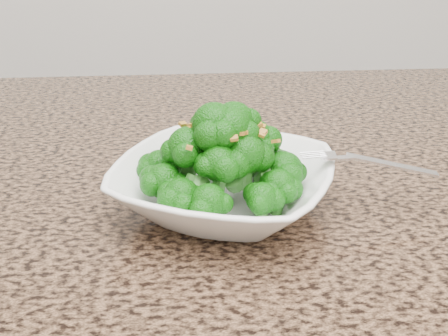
{
  "coord_description": "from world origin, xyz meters",
  "views": [
    {
      "loc": [
        -0.03,
        -0.31,
        1.19
      ],
      "look_at": [
        0.02,
        0.23,
        0.95
      ],
      "focal_mm": 45.0,
      "sensor_mm": 36.0,
      "label": 1
    }
  ],
  "objects": [
    {
      "name": "fork",
      "position": [
        0.15,
        0.22,
        0.96
      ],
      "size": [
        0.17,
        0.04,
        0.01
      ],
      "primitive_type": null,
      "rotation": [
        0.0,
        0.0,
        -0.11
      ],
      "color": "silver",
      "rests_on": "bowl"
    },
    {
      "name": "broccoli_pile",
      "position": [
        0.02,
        0.23,
        1.0
      ],
      "size": [
        0.2,
        0.2,
        0.08
      ],
      "primitive_type": null,
      "color": "#12610B",
      "rests_on": "bowl"
    },
    {
      "name": "granite_counter",
      "position": [
        0.0,
        0.3,
        0.89
      ],
      "size": [
        1.64,
        1.04,
        0.03
      ],
      "primitive_type": "cube",
      "color": "brown",
      "rests_on": "cabinet"
    },
    {
      "name": "bowl",
      "position": [
        0.02,
        0.23,
        0.93
      ],
      "size": [
        0.3,
        0.3,
        0.06
      ],
      "primitive_type": "imported",
      "rotation": [
        0.0,
        0.0,
        -0.41
      ],
      "color": "white",
      "rests_on": "granite_counter"
    },
    {
      "name": "garlic_topping",
      "position": [
        0.02,
        0.23,
        1.04
      ],
      "size": [
        0.12,
        0.12,
        0.01
      ],
      "primitive_type": null,
      "color": "#B67F2C",
      "rests_on": "broccoli_pile"
    }
  ]
}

